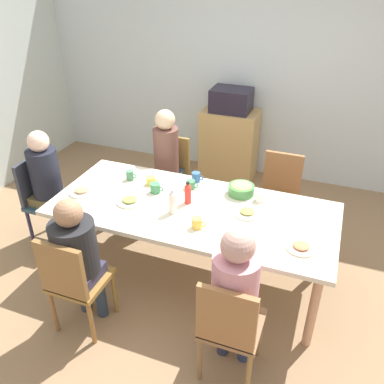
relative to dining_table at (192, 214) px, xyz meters
The scene contains 28 objects.
ground_plane 0.68m from the dining_table, ahead, with size 6.80×6.80×0.00m, color #8E6F4E.
wall_back 2.37m from the dining_table, 90.00° to the left, with size 5.91×0.12×2.60m, color silver.
dining_table is the anchor object (origin of this frame).
chair_0 1.09m from the dining_table, 123.67° to the left, with size 0.40×0.40×0.90m.
person_0 1.01m from the dining_table, 126.57° to the left, with size 0.30×0.30×1.25m.
chair_1 1.09m from the dining_table, 56.33° to the left, with size 0.40×0.40×0.90m.
chair_2 1.09m from the dining_table, 56.33° to the right, with size 0.40×0.40×0.90m.
person_2 1.01m from the dining_table, 53.48° to the right, with size 0.30×0.30×1.21m.
chair_3 1.09m from the dining_table, 123.67° to the right, with size 0.40×0.40×0.90m.
person_3 1.01m from the dining_table, 126.52° to the right, with size 0.33×0.33×1.16m.
chair_4 1.59m from the dining_table, behind, with size 0.40×0.40×0.90m.
person_4 1.49m from the dining_table, behind, with size 0.30×0.30×1.21m.
plate_0 1.02m from the dining_table, behind, with size 0.23×0.23×0.04m.
plate_1 0.97m from the dining_table, 14.20° to the right, with size 0.22×0.22×0.04m.
plate_2 0.47m from the dining_table, ahead, with size 0.22×0.22×0.04m.
plate_3 0.55m from the dining_table, 167.67° to the right, with size 0.23×0.23×0.04m.
bowl_0 0.50m from the dining_table, 47.39° to the left, with size 0.23×0.23×0.11m.
cup_0 0.42m from the dining_table, 163.49° to the left, with size 0.12×0.09×0.09m.
cup_1 0.34m from the dining_table, 112.66° to the left, with size 0.12×0.08×0.08m.
cup_2 0.31m from the dining_table, 61.64° to the right, with size 0.12×0.08×0.09m.
cup_3 0.76m from the dining_table, 161.05° to the left, with size 0.11×0.07×0.09m.
cup_4 0.55m from the dining_table, 154.65° to the left, with size 0.12×0.08×0.07m.
cup_5 0.47m from the dining_table, 105.70° to the left, with size 0.11×0.08×0.09m.
cup_6 0.60m from the dining_table, 30.62° to the left, with size 0.12×0.08×0.08m.
bottle_0 0.18m from the dining_table, 137.23° to the left, with size 0.06×0.06×0.20m.
bottle_1 0.24m from the dining_table, 132.86° to the right, with size 0.06×0.06×0.22m.
side_cabinet 2.01m from the dining_table, 96.80° to the left, with size 0.70×0.44×0.90m, color tan.
microwave 2.03m from the dining_table, 96.80° to the left, with size 0.48×0.36×0.28m, color #221D2C.
Camera 1 is at (1.01, -2.67, 2.59)m, focal length 37.68 mm.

